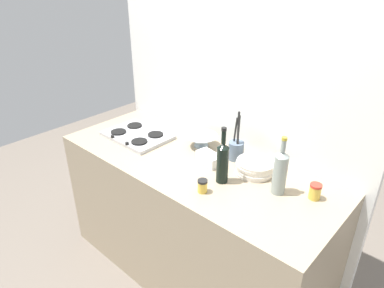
{
  "coord_description": "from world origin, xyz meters",
  "views": [
    {
      "loc": [
        1.23,
        -1.36,
        1.96
      ],
      "look_at": [
        0.0,
        0.0,
        1.02
      ],
      "focal_mm": 32.64,
      "sensor_mm": 36.0,
      "label": 1
    }
  ],
  "objects": [
    {
      "name": "wine_bottle_mid_left",
      "position": [
        0.27,
        -0.05,
        1.02
      ],
      "size": [
        0.07,
        0.07,
        0.32
      ],
      "color": "black",
      "rests_on": "counter_block"
    },
    {
      "name": "counter_block",
      "position": [
        0.0,
        0.0,
        0.45
      ],
      "size": [
        1.8,
        0.7,
        0.9
      ],
      "primitive_type": "cube",
      "color": "tan",
      "rests_on": "ground"
    },
    {
      "name": "stovetop_hob",
      "position": [
        -0.51,
        -0.0,
        0.91
      ],
      "size": [
        0.45,
        0.32,
        0.04
      ],
      "color": "#B2B2B7",
      "rests_on": "counter_block"
    },
    {
      "name": "ground_plane",
      "position": [
        0.0,
        0.0,
        0.0
      ],
      "size": [
        6.0,
        6.0,
        0.0
      ],
      "primitive_type": "plane",
      "color": "#6B6056",
      "rests_on": "ground"
    },
    {
      "name": "backsplash_panel",
      "position": [
        0.0,
        0.38,
        1.13
      ],
      "size": [
        1.9,
        0.06,
        2.25
      ],
      "primitive_type": "cube",
      "color": "white",
      "rests_on": "ground"
    },
    {
      "name": "wine_bottle_leftmost",
      "position": [
        0.55,
        0.07,
        1.03
      ],
      "size": [
        0.07,
        0.07,
        0.32
      ],
      "color": "gray",
      "rests_on": "counter_block"
    },
    {
      "name": "condiment_jar_front",
      "position": [
        0.25,
        -0.2,
        0.94
      ],
      "size": [
        0.05,
        0.05,
        0.07
      ],
      "color": "gold",
      "rests_on": "counter_block"
    },
    {
      "name": "plate_stack",
      "position": [
        0.35,
        0.15,
        0.94
      ],
      "size": [
        0.22,
        0.22,
        0.07
      ],
      "color": "silver",
      "rests_on": "counter_block"
    },
    {
      "name": "mixing_bowl",
      "position": [
        -0.09,
        0.19,
        0.94
      ],
      "size": [
        0.21,
        0.21,
        0.08
      ],
      "color": "silver",
      "rests_on": "counter_block"
    },
    {
      "name": "butter_dish",
      "position": [
        0.09,
        0.05,
        0.93
      ],
      "size": [
        0.17,
        0.11,
        0.07
      ],
      "primitive_type": "cube",
      "rotation": [
        0.0,
        0.0,
        -0.2
      ],
      "color": "white",
      "rests_on": "counter_block"
    },
    {
      "name": "condiment_jar_rear",
      "position": [
        0.71,
        0.14,
        0.94
      ],
      "size": [
        0.06,
        0.06,
        0.08
      ],
      "color": "gold",
      "rests_on": "counter_block"
    },
    {
      "name": "utensil_crock",
      "position": [
        0.18,
        0.21,
        0.97
      ],
      "size": [
        0.1,
        0.1,
        0.31
      ],
      "color": "slate",
      "rests_on": "counter_block"
    }
  ]
}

